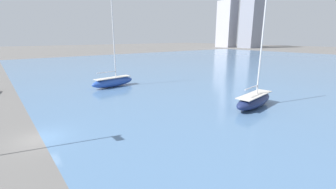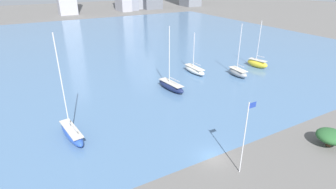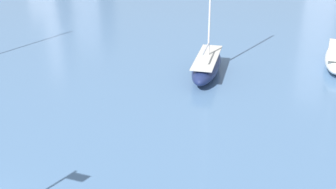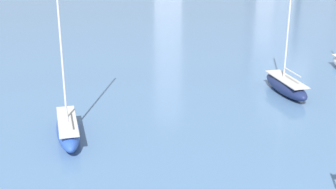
% 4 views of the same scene
% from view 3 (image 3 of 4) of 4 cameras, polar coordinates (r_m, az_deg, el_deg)
% --- Properties ---
extents(sailboat_navy, '(3.36, 8.70, 13.97)m').
position_cam_3_polar(sailboat_navy, '(41.93, 4.76, 3.61)').
color(sailboat_navy, '#19234C').
rests_on(sailboat_navy, harbor_water).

